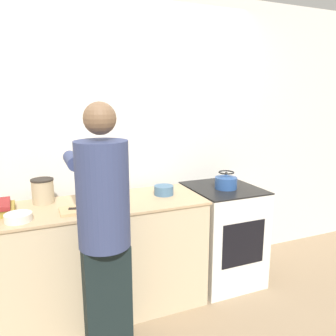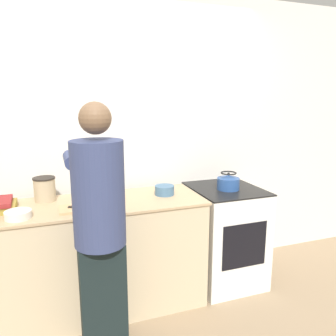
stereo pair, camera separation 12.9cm
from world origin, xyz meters
TOP-DOWN VIEW (x-y plane):
  - ground_plane at (0.00, 0.00)m, footprint 12.00×12.00m
  - wall_back at (0.00, 0.74)m, footprint 8.00×0.05m
  - counter at (-0.31, 0.30)m, footprint 1.67×0.62m
  - oven at (0.84, 0.33)m, footprint 0.59×0.67m
  - person at (-0.36, -0.20)m, footprint 0.36×0.60m
  - cutting_board at (-0.39, 0.18)m, footprint 0.39×0.19m
  - knife at (-0.41, 0.16)m, footprint 0.24×0.10m
  - kettle at (0.84, 0.29)m, footprint 0.20×0.20m
  - bowl_prep at (0.25, 0.32)m, footprint 0.16×0.16m
  - bowl_mixing at (-0.85, 0.13)m, footprint 0.17×0.17m
  - canister_jar at (-0.68, 0.48)m, footprint 0.17×0.17m

SIDE VIEW (x-z plane):
  - ground_plane at x=0.00m, z-range 0.00..0.00m
  - oven at x=0.84m, z-range 0.00..0.89m
  - counter at x=-0.31m, z-range 0.00..0.89m
  - cutting_board at x=-0.39m, z-range 0.89..0.91m
  - person at x=-0.36m, z-range 0.07..1.73m
  - knife at x=-0.41m, z-range 0.91..0.92m
  - bowl_mixing at x=-0.85m, z-range 0.89..0.94m
  - bowl_prep at x=0.25m, z-range 0.89..0.97m
  - kettle at x=0.84m, z-range 0.88..1.03m
  - canister_jar at x=-0.68m, z-range 0.89..1.08m
  - wall_back at x=0.00m, z-range 0.00..2.60m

